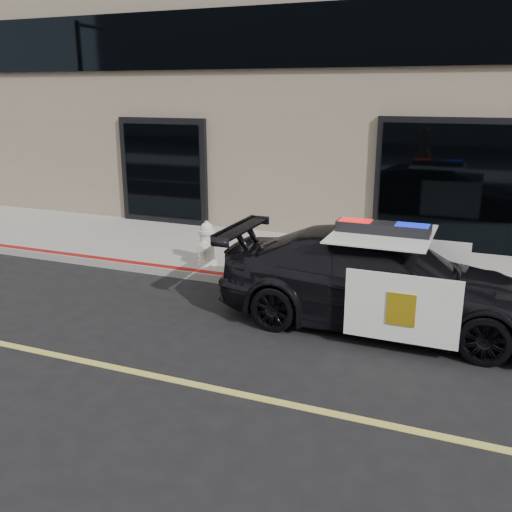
% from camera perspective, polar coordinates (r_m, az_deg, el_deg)
% --- Properties ---
extents(ground, '(120.00, 120.00, 0.00)m').
position_cam_1_polar(ground, '(6.36, 23.95, -17.41)').
color(ground, black).
rests_on(ground, ground).
extents(sidewalk_n, '(60.00, 3.50, 0.15)m').
position_cam_1_polar(sidewalk_n, '(11.13, 23.59, -2.46)').
color(sidewalk_n, gray).
rests_on(sidewalk_n, ground).
extents(police_car, '(2.18, 4.78, 1.56)m').
position_cam_1_polar(police_car, '(8.59, 12.31, -2.32)').
color(police_car, black).
rests_on(police_car, ground).
extents(fire_hydrant, '(0.38, 0.53, 0.85)m').
position_cam_1_polar(fire_hydrant, '(10.97, -4.94, 1.18)').
color(fire_hydrant, silver).
rests_on(fire_hydrant, sidewalk_n).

